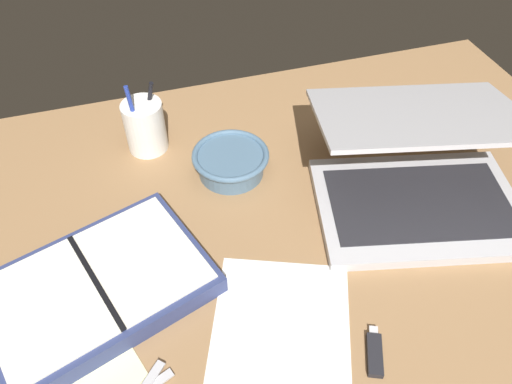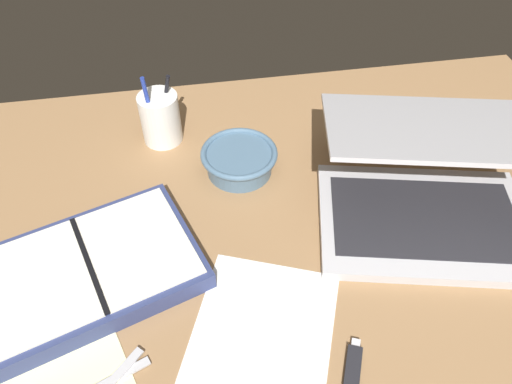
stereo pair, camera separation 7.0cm
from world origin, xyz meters
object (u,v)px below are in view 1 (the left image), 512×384
at_px(laptop, 419,174).
at_px(planner, 98,287).
at_px(bowl, 231,161).
at_px(pen_cup, 145,126).

bearing_deg(laptop, planner, -162.27).
xyz_separation_m(bowl, pen_cup, (-0.14, 0.12, 0.02)).
xyz_separation_m(laptop, planner, (-0.55, -0.04, -0.04)).
bearing_deg(planner, pen_cup, 50.34).
relative_size(laptop, pen_cup, 2.72).
relative_size(laptop, bowl, 2.92).
distance_m(laptop, planner, 0.55).
height_order(laptop, bowl, laptop).
distance_m(laptop, pen_cup, 0.50).
distance_m(pen_cup, planner, 0.34).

